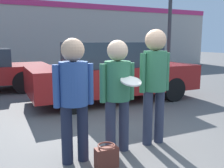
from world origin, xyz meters
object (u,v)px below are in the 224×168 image
object	(u,v)px
person_middle_with_frisbee	(118,87)
handbag	(107,157)
parked_car_near	(113,72)
person_left	(74,90)
person_right	(155,76)

from	to	relation	value
person_middle_with_frisbee	handbag	size ratio (longest dim) A/B	5.24
person_middle_with_frisbee	parked_car_near	bearing A→B (deg)	65.80
parked_car_near	handbag	size ratio (longest dim) A/B	14.58
parked_car_near	handbag	bearing A→B (deg)	-116.56
person_left	handbag	bearing A→B (deg)	-46.80
person_left	person_middle_with_frisbee	world-z (taller)	person_left
person_middle_with_frisbee	parked_car_near	world-z (taller)	person_middle_with_frisbee
parked_car_near	person_left	bearing A→B (deg)	-123.22
person_right	handbag	distance (m)	1.44
parked_car_near	handbag	world-z (taller)	parked_car_near
handbag	person_left	bearing A→B (deg)	133.20
person_right	parked_car_near	bearing A→B (deg)	76.68
person_right	person_left	bearing A→B (deg)	-176.57
handbag	person_middle_with_frisbee	bearing A→B (deg)	47.91
person_middle_with_frisbee	person_right	world-z (taller)	person_right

